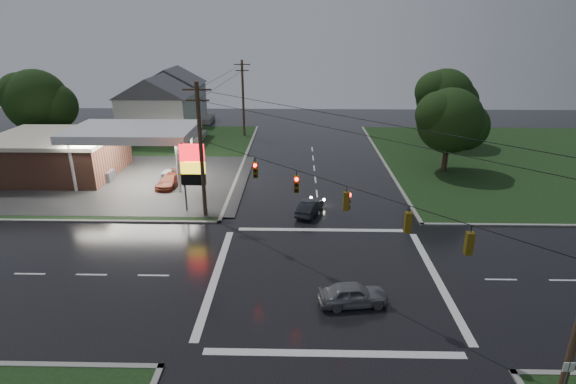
{
  "coord_description": "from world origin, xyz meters",
  "views": [
    {
      "loc": [
        -1.83,
        -24.73,
        15.06
      ],
      "look_at": [
        -2.56,
        7.36,
        3.0
      ],
      "focal_mm": 28.0,
      "sensor_mm": 36.0,
      "label": 1
    }
  ],
  "objects_px": {
    "pylon_sign": "(193,166)",
    "house_near": "(158,107)",
    "utility_pole_nw": "(201,150)",
    "utility_pole_n": "(243,97)",
    "house_far": "(174,94)",
    "car_north": "(310,207)",
    "gas_station": "(68,152)",
    "tree_ne_far": "(446,97)",
    "tree_nw_behind": "(38,101)",
    "tree_ne_near": "(451,121)",
    "car_pump": "(170,181)",
    "car_crossing": "(353,294)"
  },
  "relations": [
    {
      "from": "gas_station",
      "to": "tree_nw_behind",
      "type": "height_order",
      "value": "tree_nw_behind"
    },
    {
      "from": "pylon_sign",
      "to": "house_near",
      "type": "distance_m",
      "value": 27.56
    },
    {
      "from": "pylon_sign",
      "to": "tree_ne_near",
      "type": "relative_size",
      "value": 0.67
    },
    {
      "from": "utility_pole_n",
      "to": "car_north",
      "type": "distance_m",
      "value": 29.57
    },
    {
      "from": "car_north",
      "to": "car_pump",
      "type": "height_order",
      "value": "car_north"
    },
    {
      "from": "tree_nw_behind",
      "to": "tree_ne_near",
      "type": "height_order",
      "value": "tree_nw_behind"
    },
    {
      "from": "tree_ne_far",
      "to": "car_crossing",
      "type": "bearing_deg",
      "value": -113.16
    },
    {
      "from": "tree_nw_behind",
      "to": "car_crossing",
      "type": "distance_m",
      "value": 48.48
    },
    {
      "from": "tree_nw_behind",
      "to": "tree_ne_near",
      "type": "distance_m",
      "value": 48.65
    },
    {
      "from": "house_far",
      "to": "car_north",
      "type": "relative_size",
      "value": 2.9
    },
    {
      "from": "house_near",
      "to": "tree_ne_near",
      "type": "bearing_deg",
      "value": -21.76
    },
    {
      "from": "gas_station",
      "to": "car_crossing",
      "type": "bearing_deg",
      "value": -39.82
    },
    {
      "from": "house_far",
      "to": "utility_pole_n",
      "type": "bearing_deg",
      "value": -38.77
    },
    {
      "from": "utility_pole_n",
      "to": "house_near",
      "type": "bearing_deg",
      "value": -170.09
    },
    {
      "from": "house_far",
      "to": "car_pump",
      "type": "xyz_separation_m",
      "value": [
        7.61,
        -31.4,
        -3.78
      ]
    },
    {
      "from": "utility_pole_n",
      "to": "gas_station",
      "type": "bearing_deg",
      "value": -131.47
    },
    {
      "from": "utility_pole_n",
      "to": "car_north",
      "type": "height_order",
      "value": "utility_pole_n"
    },
    {
      "from": "utility_pole_n",
      "to": "tree_ne_near",
      "type": "height_order",
      "value": "utility_pole_n"
    },
    {
      "from": "house_near",
      "to": "house_far",
      "type": "height_order",
      "value": "same"
    },
    {
      "from": "car_pump",
      "to": "car_north",
      "type": "bearing_deg",
      "value": -16.57
    },
    {
      "from": "car_pump",
      "to": "tree_ne_far",
      "type": "bearing_deg",
      "value": 37.78
    },
    {
      "from": "tree_nw_behind",
      "to": "pylon_sign",
      "type": "bearing_deg",
      "value": -39.87
    },
    {
      "from": "house_far",
      "to": "car_pump",
      "type": "height_order",
      "value": "house_far"
    },
    {
      "from": "house_near",
      "to": "tree_ne_near",
      "type": "height_order",
      "value": "tree_ne_near"
    },
    {
      "from": "house_near",
      "to": "car_crossing",
      "type": "relative_size",
      "value": 2.8
    },
    {
      "from": "pylon_sign",
      "to": "tree_ne_near",
      "type": "distance_m",
      "value": 27.23
    },
    {
      "from": "pylon_sign",
      "to": "utility_pole_nw",
      "type": "height_order",
      "value": "utility_pole_nw"
    },
    {
      "from": "gas_station",
      "to": "tree_ne_near",
      "type": "height_order",
      "value": "tree_ne_near"
    },
    {
      "from": "car_north",
      "to": "car_crossing",
      "type": "relative_size",
      "value": 0.97
    },
    {
      "from": "car_pump",
      "to": "gas_station",
      "type": "bearing_deg",
      "value": 173.56
    },
    {
      "from": "house_near",
      "to": "house_far",
      "type": "xyz_separation_m",
      "value": [
        -1.0,
        12.0,
        0.0
      ]
    },
    {
      "from": "house_far",
      "to": "car_north",
      "type": "height_order",
      "value": "house_far"
    },
    {
      "from": "utility_pole_n",
      "to": "tree_ne_far",
      "type": "distance_m",
      "value": 26.96
    },
    {
      "from": "tree_ne_near",
      "to": "utility_pole_n",
      "type": "bearing_deg",
      "value": 145.9
    },
    {
      "from": "tree_ne_far",
      "to": "car_pump",
      "type": "bearing_deg",
      "value": -151.08
    },
    {
      "from": "tree_ne_far",
      "to": "car_crossing",
      "type": "distance_m",
      "value": 40.46
    },
    {
      "from": "tree_nw_behind",
      "to": "car_crossing",
      "type": "height_order",
      "value": "tree_nw_behind"
    },
    {
      "from": "gas_station",
      "to": "house_near",
      "type": "bearing_deg",
      "value": 73.83
    },
    {
      "from": "utility_pole_nw",
      "to": "house_near",
      "type": "height_order",
      "value": "utility_pole_nw"
    },
    {
      "from": "tree_nw_behind",
      "to": "car_north",
      "type": "bearing_deg",
      "value": -30.98
    },
    {
      "from": "house_near",
      "to": "house_far",
      "type": "bearing_deg",
      "value": 94.76
    },
    {
      "from": "pylon_sign",
      "to": "tree_ne_near",
      "type": "bearing_deg",
      "value": 25.01
    },
    {
      "from": "pylon_sign",
      "to": "car_north",
      "type": "height_order",
      "value": "pylon_sign"
    },
    {
      "from": "pylon_sign",
      "to": "car_pump",
      "type": "bearing_deg",
      "value": 122.21
    },
    {
      "from": "utility_pole_nw",
      "to": "utility_pole_n",
      "type": "bearing_deg",
      "value": 90.0
    },
    {
      "from": "utility_pole_n",
      "to": "tree_nw_behind",
      "type": "xyz_separation_m",
      "value": [
        -24.34,
        -8.01,
        0.71
      ]
    },
    {
      "from": "house_far",
      "to": "tree_nw_behind",
      "type": "height_order",
      "value": "tree_nw_behind"
    },
    {
      "from": "gas_station",
      "to": "car_north",
      "type": "bearing_deg",
      "value": -20.98
    },
    {
      "from": "house_near",
      "to": "tree_nw_behind",
      "type": "height_order",
      "value": "tree_nw_behind"
    },
    {
      "from": "house_near",
      "to": "car_pump",
      "type": "distance_m",
      "value": 20.84
    }
  ]
}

